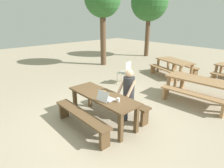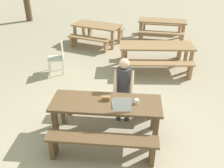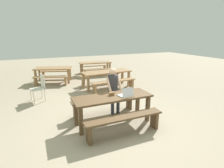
{
  "view_description": "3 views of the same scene",
  "coord_description": "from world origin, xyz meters",
  "px_view_note": "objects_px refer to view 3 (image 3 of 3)",
  "views": [
    {
      "loc": [
        3.33,
        -2.7,
        2.59
      ],
      "look_at": [
        0.09,
        0.25,
        1.01
      ],
      "focal_mm": 29.53,
      "sensor_mm": 36.0,
      "label": 1
    },
    {
      "loc": [
        0.47,
        -3.78,
        3.31
      ],
      "look_at": [
        0.09,
        0.25,
        1.01
      ],
      "focal_mm": 39.59,
      "sensor_mm": 36.0,
      "label": 2
    },
    {
      "loc": [
        -1.79,
        -4.01,
        2.3
      ],
      "look_at": [
        0.09,
        0.25,
        1.01
      ],
      "focal_mm": 28.7,
      "sensor_mm": 36.0,
      "label": 3
    }
  ],
  "objects_px": {
    "picnic_table_front": "(113,100)",
    "coffee_mug": "(132,92)",
    "plastic_chair": "(40,87)",
    "picnic_table_rear": "(53,70)",
    "person_seated": "(113,87)",
    "picnic_table_distant": "(107,73)",
    "picnic_table_mid": "(95,64)",
    "laptop": "(126,94)",
    "small_pouch": "(112,94)"
  },
  "relations": [
    {
      "from": "picnic_table_front",
      "to": "coffee_mug",
      "type": "height_order",
      "value": "coffee_mug"
    },
    {
      "from": "plastic_chair",
      "to": "picnic_table_rear",
      "type": "height_order",
      "value": "plastic_chair"
    },
    {
      "from": "person_seated",
      "to": "picnic_table_distant",
      "type": "height_order",
      "value": "person_seated"
    },
    {
      "from": "coffee_mug",
      "to": "picnic_table_mid",
      "type": "height_order",
      "value": "coffee_mug"
    },
    {
      "from": "picnic_table_front",
      "to": "picnic_table_distant",
      "type": "relative_size",
      "value": 0.93
    },
    {
      "from": "picnic_table_rear",
      "to": "picnic_table_front",
      "type": "bearing_deg",
      "value": -61.48
    },
    {
      "from": "laptop",
      "to": "small_pouch",
      "type": "xyz_separation_m",
      "value": [
        -0.31,
        0.21,
        -0.02
      ]
    },
    {
      "from": "small_pouch",
      "to": "picnic_table_distant",
      "type": "distance_m",
      "value": 3.34
    },
    {
      "from": "picnic_table_mid",
      "to": "picnic_table_distant",
      "type": "relative_size",
      "value": 0.85
    },
    {
      "from": "small_pouch",
      "to": "picnic_table_rear",
      "type": "distance_m",
      "value": 5.15
    },
    {
      "from": "laptop",
      "to": "picnic_table_mid",
      "type": "xyz_separation_m",
      "value": [
        1.22,
        6.09,
        -0.21
      ]
    },
    {
      "from": "small_pouch",
      "to": "picnic_table_rear",
      "type": "height_order",
      "value": "small_pouch"
    },
    {
      "from": "plastic_chair",
      "to": "picnic_table_mid",
      "type": "bearing_deg",
      "value": 122.81
    },
    {
      "from": "picnic_table_mid",
      "to": "picnic_table_rear",
      "type": "relative_size",
      "value": 0.99
    },
    {
      "from": "picnic_table_front",
      "to": "picnic_table_distant",
      "type": "distance_m",
      "value": 3.39
    },
    {
      "from": "picnic_table_front",
      "to": "person_seated",
      "type": "relative_size",
      "value": 1.51
    },
    {
      "from": "picnic_table_front",
      "to": "person_seated",
      "type": "height_order",
      "value": "person_seated"
    },
    {
      "from": "laptop",
      "to": "person_seated",
      "type": "distance_m",
      "value": 0.77
    },
    {
      "from": "picnic_table_mid",
      "to": "person_seated",
      "type": "bearing_deg",
      "value": -97.39
    },
    {
      "from": "plastic_chair",
      "to": "picnic_table_distant",
      "type": "distance_m",
      "value": 2.88
    },
    {
      "from": "person_seated",
      "to": "picnic_table_rear",
      "type": "height_order",
      "value": "person_seated"
    },
    {
      "from": "person_seated",
      "to": "picnic_table_rear",
      "type": "distance_m",
      "value": 4.67
    },
    {
      "from": "small_pouch",
      "to": "coffee_mug",
      "type": "relative_size",
      "value": 1.54
    },
    {
      "from": "small_pouch",
      "to": "person_seated",
      "type": "distance_m",
      "value": 0.63
    },
    {
      "from": "plastic_chair",
      "to": "picnic_table_mid",
      "type": "xyz_separation_m",
      "value": [
        3.21,
        3.34,
        0.11
      ]
    },
    {
      "from": "coffee_mug",
      "to": "picnic_table_distant",
      "type": "bearing_deg",
      "value": 79.96
    },
    {
      "from": "picnic_table_distant",
      "to": "picnic_table_front",
      "type": "bearing_deg",
      "value": -113.62
    },
    {
      "from": "coffee_mug",
      "to": "picnic_table_rear",
      "type": "distance_m",
      "value": 5.34
    },
    {
      "from": "plastic_chair",
      "to": "picnic_table_rear",
      "type": "xyz_separation_m",
      "value": [
        0.74,
        2.51,
        0.12
      ]
    },
    {
      "from": "small_pouch",
      "to": "person_seated",
      "type": "bearing_deg",
      "value": 61.78
    },
    {
      "from": "picnic_table_front",
      "to": "person_seated",
      "type": "bearing_deg",
      "value": 64.72
    },
    {
      "from": "coffee_mug",
      "to": "picnic_table_distant",
      "type": "distance_m",
      "value": 3.25
    },
    {
      "from": "laptop",
      "to": "small_pouch",
      "type": "height_order",
      "value": "laptop"
    },
    {
      "from": "person_seated",
      "to": "plastic_chair",
      "type": "relative_size",
      "value": 1.46
    },
    {
      "from": "laptop",
      "to": "small_pouch",
      "type": "relative_size",
      "value": 2.63
    },
    {
      "from": "laptop",
      "to": "coffee_mug",
      "type": "height_order",
      "value": "laptop"
    },
    {
      "from": "picnic_table_front",
      "to": "plastic_chair",
      "type": "relative_size",
      "value": 2.2
    },
    {
      "from": "person_seated",
      "to": "picnic_table_mid",
      "type": "distance_m",
      "value": 5.46
    },
    {
      "from": "coffee_mug",
      "to": "small_pouch",
      "type": "bearing_deg",
      "value": 174.38
    },
    {
      "from": "person_seated",
      "to": "picnic_table_mid",
      "type": "relative_size",
      "value": 0.72
    },
    {
      "from": "small_pouch",
      "to": "plastic_chair",
      "type": "xyz_separation_m",
      "value": [
        -1.68,
        2.54,
        -0.3
      ]
    },
    {
      "from": "plastic_chair",
      "to": "picnic_table_distant",
      "type": "relative_size",
      "value": 0.42
    },
    {
      "from": "coffee_mug",
      "to": "plastic_chair",
      "type": "xyz_separation_m",
      "value": [
        -2.25,
        2.6,
        -0.31
      ]
    },
    {
      "from": "small_pouch",
      "to": "picnic_table_distant",
      "type": "bearing_deg",
      "value": 70.07
    },
    {
      "from": "laptop",
      "to": "picnic_table_rear",
      "type": "distance_m",
      "value": 5.42
    },
    {
      "from": "person_seated",
      "to": "picnic_table_distant",
      "type": "bearing_deg",
      "value": 72.01
    },
    {
      "from": "laptop",
      "to": "coffee_mug",
      "type": "bearing_deg",
      "value": -155.67
    },
    {
      "from": "picnic_table_front",
      "to": "person_seated",
      "type": "xyz_separation_m",
      "value": [
        0.3,
        0.62,
        0.16
      ]
    },
    {
      "from": "laptop",
      "to": "picnic_table_front",
      "type": "bearing_deg",
      "value": -32.82
    },
    {
      "from": "picnic_table_front",
      "to": "plastic_chair",
      "type": "height_order",
      "value": "plastic_chair"
    }
  ]
}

